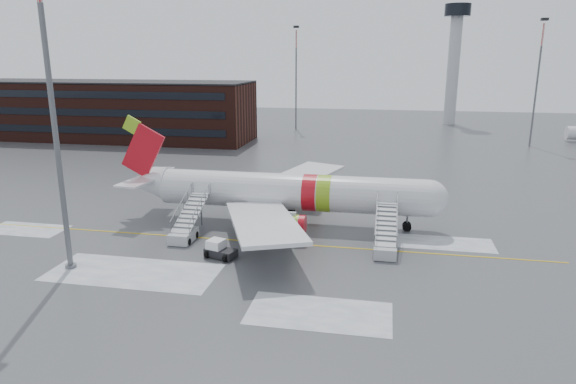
% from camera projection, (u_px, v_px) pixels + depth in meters
% --- Properties ---
extents(ground, '(260.00, 260.00, 0.00)m').
position_uv_depth(ground, '(238.00, 237.00, 50.71)').
color(ground, '#494C4F').
rests_on(ground, ground).
extents(airliner, '(35.03, 32.97, 11.18)m').
position_uv_depth(airliner, '(283.00, 192.00, 54.05)').
color(airliner, silver).
rests_on(airliner, ground).
extents(airstair_fwd, '(2.05, 7.70, 3.48)m').
position_uv_depth(airstair_fwd, '(385.00, 241.00, 46.46)').
color(airstair_fwd, '#AAADB2').
rests_on(airstair_fwd, ground).
extents(airstair_aft, '(2.05, 7.70, 3.48)m').
position_uv_depth(airstair_aft, '(186.00, 228.00, 49.97)').
color(airstair_aft, '#B0B3B8').
rests_on(airstair_aft, ground).
extents(pushback_tug, '(3.03, 2.59, 1.56)m').
position_uv_depth(pushback_tug, '(219.00, 250.00, 45.45)').
color(pushback_tug, black).
rests_on(pushback_tug, ground).
extents(light_mast_near, '(1.20, 1.20, 26.67)m').
position_uv_depth(light_mast_near, '(52.00, 103.00, 39.80)').
color(light_mast_near, '#595B60').
rests_on(light_mast_near, ground).
extents(terminal_building, '(62.00, 16.11, 12.30)m').
position_uv_depth(terminal_building, '(107.00, 110.00, 109.56)').
color(terminal_building, '#3F1E16').
rests_on(terminal_building, ground).
extents(control_tower, '(6.40, 6.40, 30.00)m').
position_uv_depth(control_tower, '(455.00, 50.00, 130.58)').
color(control_tower, '#B2B5BA').
rests_on(control_tower, ground).
extents(light_mast_far_ne, '(1.20, 1.20, 24.25)m').
position_uv_depth(light_mast_far_ne, '(538.00, 75.00, 98.32)').
color(light_mast_far_ne, '#595B60').
rests_on(light_mast_far_ne, ground).
extents(light_mast_far_n, '(1.20, 1.20, 24.25)m').
position_uv_depth(light_mast_far_n, '(296.00, 71.00, 122.67)').
color(light_mast_far_n, '#595B60').
rests_on(light_mast_far_n, ground).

